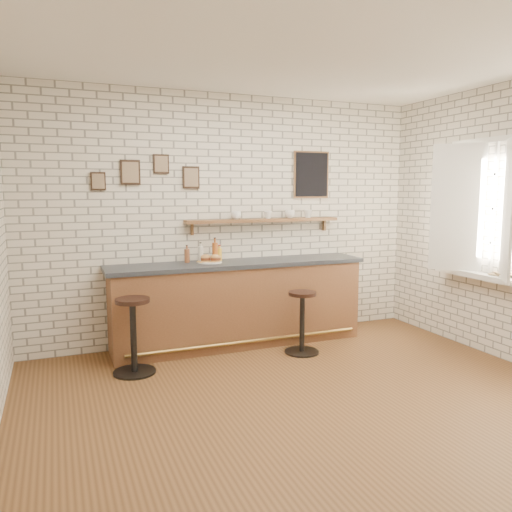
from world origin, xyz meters
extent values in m
plane|color=brown|center=(0.00, 0.00, 0.00)|extent=(5.00, 5.00, 0.00)
cube|color=brown|center=(-0.01, 1.70, 0.48)|extent=(3.00, 0.58, 0.96)
cube|color=#2D333A|center=(-0.01, 1.70, 0.98)|extent=(3.10, 0.62, 0.05)
cylinder|color=olive|center=(-0.01, 1.38, 0.12)|extent=(2.79, 0.04, 0.04)
cylinder|color=white|center=(-0.36, 1.74, 1.02)|extent=(0.28, 0.28, 0.01)
cylinder|color=#EFB854|center=(-0.31, 1.76, 1.02)|extent=(0.05, 0.05, 0.00)
cylinder|color=#EFB854|center=(-0.34, 1.73, 1.02)|extent=(0.05, 0.05, 0.00)
cylinder|color=#EFB854|center=(-0.47, 1.80, 1.02)|extent=(0.06, 0.06, 0.00)
cylinder|color=#EFB854|center=(-0.31, 1.77, 1.02)|extent=(0.06, 0.06, 0.00)
cylinder|color=#EFB854|center=(-0.48, 1.70, 1.02)|extent=(0.06, 0.06, 0.00)
cylinder|color=#EFB854|center=(-0.29, 1.74, 1.02)|extent=(0.04, 0.04, 0.00)
cylinder|color=#EFB854|center=(-0.37, 1.68, 1.02)|extent=(0.05, 0.05, 0.00)
cylinder|color=#EFB854|center=(-0.47, 1.68, 1.02)|extent=(0.04, 0.04, 0.00)
cylinder|color=#EFB854|center=(-0.50, 1.76, 1.02)|extent=(0.05, 0.05, 0.00)
cylinder|color=#EFB854|center=(-0.32, 1.68, 1.02)|extent=(0.06, 0.06, 0.00)
cylinder|color=brown|center=(-0.60, 1.86, 1.09)|extent=(0.06, 0.06, 0.16)
cylinder|color=brown|center=(-0.60, 1.86, 1.19)|extent=(0.02, 0.02, 0.03)
cylinder|color=black|center=(-0.60, 1.86, 1.21)|extent=(0.03, 0.03, 0.01)
cylinder|color=beige|center=(-0.43, 1.86, 1.10)|extent=(0.06, 0.06, 0.18)
cylinder|color=beige|center=(-0.43, 1.86, 1.21)|extent=(0.02, 0.02, 0.04)
cylinder|color=black|center=(-0.43, 1.86, 1.24)|extent=(0.02, 0.02, 0.01)
cylinder|color=#9A4918|center=(-0.25, 1.86, 1.12)|extent=(0.07, 0.07, 0.22)
cylinder|color=#9A4918|center=(-0.25, 1.86, 1.25)|extent=(0.02, 0.02, 0.05)
cylinder|color=black|center=(-0.25, 1.86, 1.29)|extent=(0.03, 0.03, 0.01)
cylinder|color=yellow|center=(-0.20, 1.86, 1.08)|extent=(0.06, 0.06, 0.15)
cylinder|color=yellow|center=(-0.20, 1.86, 1.17)|extent=(0.03, 0.03, 0.03)
cylinder|color=maroon|center=(-0.20, 1.86, 1.20)|extent=(0.03, 0.03, 0.01)
cylinder|color=black|center=(-1.33, 1.18, 0.01)|extent=(0.43, 0.43, 0.02)
cylinder|color=black|center=(-1.33, 1.18, 0.38)|extent=(0.06, 0.06, 0.71)
cylinder|color=black|center=(-1.33, 1.18, 0.76)|extent=(0.45, 0.45, 0.04)
cylinder|color=black|center=(0.55, 1.12, 0.01)|extent=(0.40, 0.40, 0.02)
cylinder|color=black|center=(0.55, 1.12, 0.35)|extent=(0.06, 0.06, 0.65)
cylinder|color=black|center=(0.55, 1.12, 0.69)|extent=(0.33, 0.33, 0.04)
cube|color=brown|center=(0.40, 1.90, 1.48)|extent=(2.00, 0.18, 0.04)
cube|color=brown|center=(-0.50, 1.97, 1.40)|extent=(0.03, 0.04, 0.16)
cube|color=brown|center=(1.30, 1.97, 1.40)|extent=(0.03, 0.04, 0.16)
imported|color=white|center=(0.03, 1.90, 1.55)|extent=(0.14, 0.14, 0.10)
imported|color=white|center=(0.46, 1.90, 1.55)|extent=(0.14, 0.14, 0.09)
imported|color=white|center=(0.76, 1.90, 1.55)|extent=(0.16, 0.16, 0.10)
imported|color=white|center=(1.02, 1.90, 1.55)|extent=(0.14, 0.14, 0.10)
cube|color=black|center=(-1.20, 1.98, 2.05)|extent=(0.22, 0.02, 0.28)
cube|color=black|center=(-0.85, 1.98, 2.15)|extent=(0.18, 0.02, 0.22)
cube|color=black|center=(-0.50, 1.98, 2.00)|extent=(0.20, 0.02, 0.26)
cube|color=black|center=(-1.55, 1.98, 1.95)|extent=(0.16, 0.02, 0.20)
cube|color=black|center=(1.10, 1.98, 2.05)|extent=(0.46, 0.02, 0.56)
cube|color=white|center=(2.40, 0.30, 0.90)|extent=(0.20, 1.35, 0.06)
cube|color=white|center=(2.47, 0.30, 2.40)|extent=(0.05, 1.30, 0.06)
cube|color=white|center=(2.47, 0.30, 0.90)|extent=(0.05, 1.30, 0.06)
cube|color=white|center=(2.47, 0.90, 1.65)|extent=(0.05, 0.06, 1.50)
cube|color=white|center=(2.32, 0.00, 1.65)|extent=(0.40, 0.46, 1.46)
cube|color=white|center=(2.32, 0.60, 1.65)|extent=(0.40, 0.46, 1.46)
imported|color=tan|center=(2.38, 0.13, 0.94)|extent=(0.20, 0.24, 0.02)
imported|color=tan|center=(2.38, 0.13, 0.96)|extent=(0.25, 0.28, 0.02)
camera|label=1|loc=(-2.02, -3.81, 1.85)|focal=35.00mm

